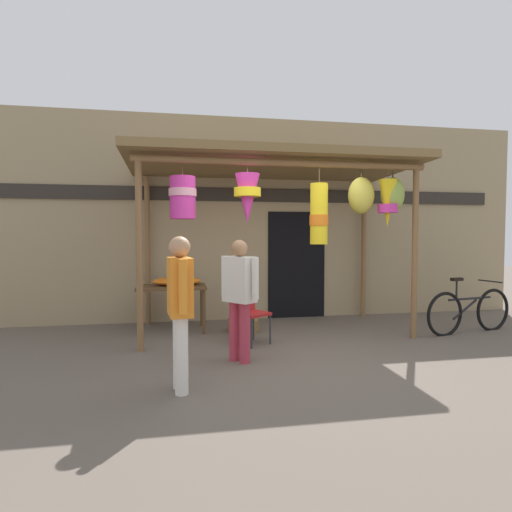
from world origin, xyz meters
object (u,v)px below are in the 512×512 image
(display_table, at_px, (172,291))
(parked_bicycle, at_px, (469,311))
(folding_chair, at_px, (249,309))
(flower_heap_on_table, at_px, (178,281))
(vendor_in_orange, at_px, (239,291))
(wicker_basket_by_table, at_px, (243,326))
(customer_foreground, at_px, (180,301))

(display_table, relative_size, parked_bicycle, 0.64)
(parked_bicycle, bearing_deg, folding_chair, 179.94)
(flower_heap_on_table, height_order, parked_bicycle, parked_bicycle)
(vendor_in_orange, bearing_deg, flower_heap_on_table, 110.75)
(flower_heap_on_table, height_order, folding_chair, flower_heap_on_table)
(display_table, xyz_separation_m, vendor_in_orange, (0.83, -1.87, 0.22))
(flower_heap_on_table, xyz_separation_m, wicker_basket_by_table, (1.03, -0.36, -0.70))
(wicker_basket_by_table, bearing_deg, vendor_in_orange, -100.51)
(folding_chair, xyz_separation_m, vendor_in_orange, (-0.27, -0.88, 0.38))
(wicker_basket_by_table, bearing_deg, customer_foreground, -112.51)
(display_table, height_order, flower_heap_on_table, flower_heap_on_table)
(display_table, relative_size, wicker_basket_by_table, 2.19)
(display_table, relative_size, flower_heap_on_table, 1.40)
(display_table, height_order, customer_foreground, customer_foreground)
(parked_bicycle, relative_size, vendor_in_orange, 1.14)
(flower_heap_on_table, bearing_deg, display_table, -144.57)
(flower_heap_on_table, distance_m, wicker_basket_by_table, 1.30)
(flower_heap_on_table, distance_m, folding_chair, 1.49)
(flower_heap_on_table, xyz_separation_m, vendor_in_orange, (0.74, -1.94, 0.07))
(customer_foreground, bearing_deg, wicker_basket_by_table, 67.49)
(vendor_in_orange, bearing_deg, customer_foreground, -129.42)
(flower_heap_on_table, bearing_deg, vendor_in_orange, -69.25)
(display_table, distance_m, vendor_in_orange, 2.06)
(flower_heap_on_table, relative_size, folding_chair, 0.93)
(folding_chair, relative_size, customer_foreground, 0.54)
(customer_foreground, bearing_deg, display_table, 92.16)
(wicker_basket_by_table, height_order, parked_bicycle, parked_bicycle)
(display_table, bearing_deg, flower_heap_on_table, 35.43)
(wicker_basket_by_table, distance_m, customer_foreground, 2.79)
(display_table, relative_size, customer_foreground, 0.71)
(display_table, bearing_deg, parked_bicycle, -11.98)
(wicker_basket_by_table, relative_size, customer_foreground, 0.32)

